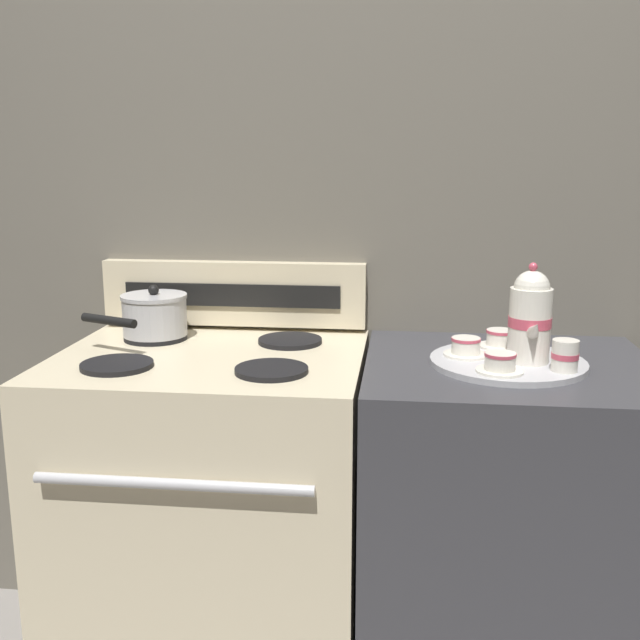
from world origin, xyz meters
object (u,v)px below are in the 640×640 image
Objects in this scene: teapot at (530,317)px; teacup_left at (500,363)px; saucepan at (154,315)px; teacup_front at (500,339)px; serving_tray at (508,362)px; teacup_right at (466,347)px; stove at (214,520)px; creamer_jug at (565,356)px.

teacup_left is at bearing -127.93° from teapot.
saucepan reaches higher than teacup_front.
serving_tray is 3.45× the size of teacup_right.
teacup_left is 1.00× the size of teacup_right.
stove is 8.63× the size of teacup_front.
saucepan is at bearing 177.80° from teacup_front.
teacup_left reaches higher than serving_tray.
creamer_jug is (0.21, -0.11, 0.01)m from teacup_right.
teacup_front is 1.49× the size of creamer_jug.
teapot is 0.16m from teacup_front.
teacup_front is at bearing 120.46° from creamer_jug.
teacup_front reaches higher than stove.
teacup_left is 0.15m from teacup_right.
serving_tray is (0.71, -0.02, 0.45)m from stove.
stove is 0.56m from saucepan.
serving_tray is at bearing -1.20° from stove.
stove is 0.96m from creamer_jug.
serving_tray is 1.57× the size of teapot.
saucepan is 1.03m from creamer_jug.
teacup_left is (0.68, -0.12, 0.48)m from stove.
teapot reaches higher than saucepan.
serving_tray is 0.12m from teacup_front.
teapot is 0.17m from teacup_right.
teacup_front is (0.71, 0.10, 0.48)m from stove.
teacup_right is 0.23m from creamer_jug.
teacup_right is 0.13m from teacup_front.
teacup_right is at bearing 115.83° from teacup_left.
teapot is at bearing -2.16° from stove.
teacup_left is at bearing -169.36° from creamer_jug.
saucepan is at bearing 171.12° from teacup_right.
creamer_jug is at bearing -27.05° from teacup_right.
teacup_left is (-0.07, -0.10, -0.08)m from teapot.
teacup_right and teacup_front have the same top height.
teapot is 0.12m from creamer_jug.
teapot is at bearing -14.87° from teacup_right.
stove is at bearing 173.30° from creamer_jug.
serving_tray is at bearing -87.59° from teacup_front.
teacup_front is at bearing 45.18° from teacup_right.
creamer_jug is (0.12, -0.20, 0.01)m from teacup_front.
teapot is 2.20× the size of teacup_front.
teacup_left is 1.00× the size of teacup_front.
saucepan is 2.70× the size of teacup_right.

